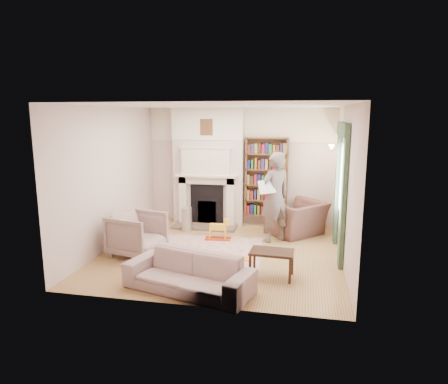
% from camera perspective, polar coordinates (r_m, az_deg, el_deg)
% --- Properties ---
extents(floor, '(4.50, 4.50, 0.00)m').
position_cam_1_polar(floor, '(7.86, -0.37, -8.60)').
color(floor, brown).
rests_on(floor, ground).
extents(ceiling, '(4.50, 4.50, 0.00)m').
position_cam_1_polar(ceiling, '(7.41, -0.39, 12.26)').
color(ceiling, white).
rests_on(ceiling, wall_back).
extents(wall_back, '(4.50, 0.00, 4.50)m').
position_cam_1_polar(wall_back, '(9.70, 2.36, 3.66)').
color(wall_back, beige).
rests_on(wall_back, floor).
extents(wall_front, '(4.50, 0.00, 4.50)m').
position_cam_1_polar(wall_front, '(5.37, -5.33, -2.35)').
color(wall_front, beige).
rests_on(wall_front, floor).
extents(wall_left, '(0.00, 4.50, 4.50)m').
position_cam_1_polar(wall_left, '(8.26, -15.85, 1.97)').
color(wall_left, beige).
rests_on(wall_left, floor).
extents(wall_right, '(0.00, 4.50, 4.50)m').
position_cam_1_polar(wall_right, '(7.39, 16.97, 0.88)').
color(wall_right, beige).
rests_on(wall_right, floor).
extents(fireplace, '(1.70, 0.58, 2.80)m').
position_cam_1_polar(fireplace, '(9.65, -2.24, 3.54)').
color(fireplace, beige).
rests_on(fireplace, floor).
extents(bookcase, '(1.00, 0.24, 1.85)m').
position_cam_1_polar(bookcase, '(9.52, 6.09, 2.10)').
color(bookcase, brown).
rests_on(bookcase, floor).
extents(window, '(0.02, 0.90, 1.30)m').
position_cam_1_polar(window, '(7.77, 16.61, 1.75)').
color(window, silver).
rests_on(window, wall_right).
extents(curtain_left, '(0.07, 0.32, 2.40)m').
position_cam_1_polar(curtain_left, '(7.12, 16.69, -1.10)').
color(curtain_left, '#2B432D').
rests_on(curtain_left, floor).
extents(curtain_right, '(0.07, 0.32, 2.40)m').
position_cam_1_polar(curtain_right, '(8.50, 15.89, 0.84)').
color(curtain_right, '#2B432D').
rests_on(curtain_right, floor).
extents(pelmet, '(0.09, 1.70, 0.24)m').
position_cam_1_polar(pelmet, '(7.68, 16.65, 8.63)').
color(pelmet, '#2B432D').
rests_on(pelmet, wall_right).
extents(wall_sconce, '(0.20, 0.24, 0.24)m').
position_cam_1_polar(wall_sconce, '(8.79, 14.83, 5.83)').
color(wall_sconce, gold).
rests_on(wall_sconce, wall_right).
extents(rug, '(2.62, 2.10, 0.01)m').
position_cam_1_polar(rug, '(7.96, -3.73, -8.33)').
color(rug, beige).
rests_on(rug, floor).
extents(armchair_reading, '(1.51, 1.51, 0.74)m').
position_cam_1_polar(armchair_reading, '(9.04, 10.33, -3.71)').
color(armchair_reading, '#472626').
rests_on(armchair_reading, floor).
extents(armchair_left, '(1.06, 1.05, 0.81)m').
position_cam_1_polar(armchair_left, '(7.79, -12.29, -5.89)').
color(armchair_left, '#B6A696').
rests_on(armchair_left, floor).
extents(sofa, '(2.09, 1.25, 0.57)m').
position_cam_1_polar(sofa, '(6.16, -5.07, -11.45)').
color(sofa, '#BFAB9D').
rests_on(sofa, floor).
extents(man_reading, '(0.82, 0.79, 1.89)m').
position_cam_1_polar(man_reading, '(8.34, 7.28, -0.77)').
color(man_reading, '#584B46').
rests_on(man_reading, floor).
extents(newspaper, '(0.37, 0.34, 0.26)m').
position_cam_1_polar(newspaper, '(8.11, 6.16, 0.73)').
color(newspaper, silver).
rests_on(newspaper, man_reading).
extents(coffee_table, '(0.73, 0.49, 0.45)m').
position_cam_1_polar(coffee_table, '(6.70, 6.80, -10.17)').
color(coffee_table, '#311F11').
rests_on(coffee_table, floor).
extents(paraffin_heater, '(0.30, 0.30, 0.55)m').
position_cam_1_polar(paraffin_heater, '(9.22, -5.34, -3.90)').
color(paraffin_heater, '#B2B6BB').
rests_on(paraffin_heater, floor).
extents(rocking_horse, '(0.56, 0.26, 0.48)m').
position_cam_1_polar(rocking_horse, '(8.52, -0.88, -5.35)').
color(rocking_horse, yellow).
rests_on(rocking_horse, rug).
extents(board_game, '(0.52, 0.52, 0.03)m').
position_cam_1_polar(board_game, '(7.81, -5.44, -8.57)').
color(board_game, gold).
rests_on(board_game, rug).
extents(game_box_lid, '(0.35, 0.30, 0.05)m').
position_cam_1_polar(game_box_lid, '(7.81, -4.82, -8.49)').
color(game_box_lid, '#B03314').
rests_on(game_box_lid, rug).
extents(comic_annuals, '(0.89, 0.47, 0.02)m').
position_cam_1_polar(comic_annuals, '(7.49, 1.12, -9.45)').
color(comic_annuals, red).
rests_on(comic_annuals, rug).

